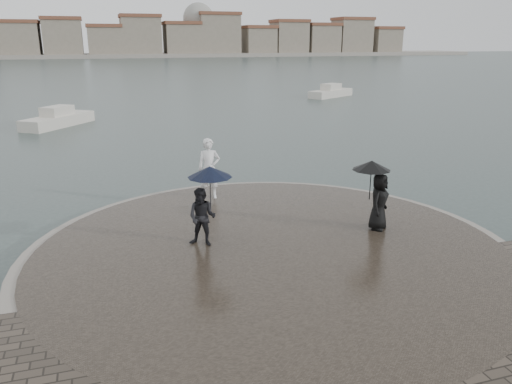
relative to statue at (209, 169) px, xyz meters
name	(u,v)px	position (x,y,z in m)	size (l,w,h in m)	color
ground	(331,333)	(0.59, -8.05, -1.36)	(400.00, 400.00, 0.00)	#2B3835
kerb_ring	(271,254)	(0.59, -4.55, -1.20)	(12.50, 12.50, 0.32)	gray
quay_tip	(271,253)	(0.59, -4.55, -1.18)	(11.90, 11.90, 0.36)	#2D261E
statue	(209,169)	(0.00, 0.00, 0.00)	(0.73, 0.48, 2.00)	white
visitor_left	(205,201)	(-0.95, -3.84, 0.17)	(1.28, 1.14, 2.04)	black
visitor_right	(377,190)	(3.76, -4.19, 0.11)	(1.23, 1.07, 1.95)	black
far_skyline	(83,39)	(-5.70, 152.65, 4.25)	(260.00, 20.00, 37.00)	gray
boats	(222,104)	(6.45, 24.47, -0.98)	(29.65, 15.28, 1.50)	beige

